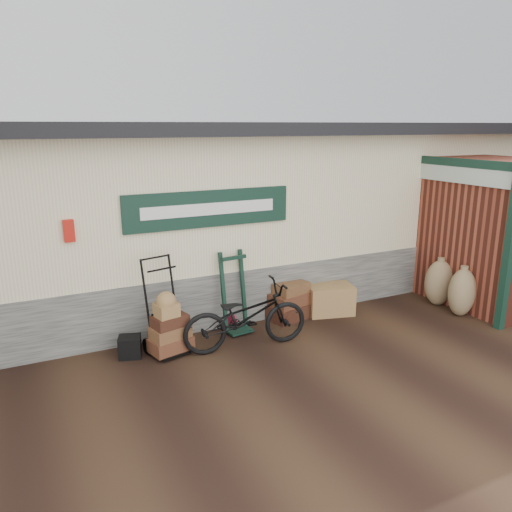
{
  "coord_description": "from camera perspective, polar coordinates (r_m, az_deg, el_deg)",
  "views": [
    {
      "loc": [
        -2.93,
        -5.96,
        3.16
      ],
      "look_at": [
        0.44,
        0.9,
        1.15
      ],
      "focal_mm": 35.0,
      "sensor_mm": 36.0,
      "label": 1
    }
  ],
  "objects": [
    {
      "name": "wicker_hamper",
      "position": [
        8.72,
        8.39,
        -4.91
      ],
      "size": [
        0.88,
        0.68,
        0.51
      ],
      "primitive_type": "cube",
      "rotation": [
        0.0,
        0.0,
        -0.25
      ],
      "color": "olive",
      "rests_on": "ground"
    },
    {
      "name": "porter_trolley",
      "position": [
        7.19,
        -10.52,
        -5.52
      ],
      "size": [
        0.8,
        0.68,
        1.4
      ],
      "primitive_type": null,
      "rotation": [
        0.0,
        0.0,
        0.24
      ],
      "color": "black",
      "rests_on": "ground"
    },
    {
      "name": "burlap_sack_right",
      "position": [
        9.16,
        22.47,
        -3.86
      ],
      "size": [
        0.61,
        0.55,
        0.83
      ],
      "primitive_type": "ellipsoid",
      "rotation": [
        0.0,
        0.0,
        0.26
      ],
      "color": "olive",
      "rests_on": "ground"
    },
    {
      "name": "ground",
      "position": [
        7.35,
        0.01,
        -10.71
      ],
      "size": [
        80.0,
        80.0,
        0.0
      ],
      "primitive_type": "plane",
      "color": "black",
      "rests_on": "ground"
    },
    {
      "name": "green_barrow",
      "position": [
        7.79,
        -2.46,
        -4.16
      ],
      "size": [
        0.5,
        0.44,
        1.27
      ],
      "primitive_type": null,
      "rotation": [
        0.0,
        0.0,
        0.11
      ],
      "color": "black",
      "rests_on": "ground"
    },
    {
      "name": "burlap_sack_left",
      "position": [
        9.56,
        20.2,
        -2.89
      ],
      "size": [
        0.64,
        0.6,
        0.83
      ],
      "primitive_type": "ellipsoid",
      "rotation": [
        0.0,
        0.0,
        -0.39
      ],
      "color": "olive",
      "rests_on": "ground"
    },
    {
      "name": "station_building",
      "position": [
        9.3,
        -7.51,
        5.06
      ],
      "size": [
        14.4,
        4.1,
        3.2
      ],
      "color": "#4C4C47",
      "rests_on": "ground"
    },
    {
      "name": "brick_outbuilding",
      "position": [
        10.62,
        20.37,
        3.75
      ],
      "size": [
        1.71,
        4.51,
        2.62
      ],
      "color": "maroon",
      "rests_on": "ground"
    },
    {
      "name": "suitcase_stack",
      "position": [
        8.38,
        3.87,
        -5.13
      ],
      "size": [
        0.8,
        0.61,
        0.63
      ],
      "primitive_type": null,
      "rotation": [
        0.0,
        0.0,
        0.25
      ],
      "color": "#321A10",
      "rests_on": "ground"
    },
    {
      "name": "bicycle",
      "position": [
        7.22,
        -1.18,
        -6.51
      ],
      "size": [
        0.82,
        1.92,
        1.09
      ],
      "primitive_type": "imported",
      "rotation": [
        0.0,
        0.0,
        1.48
      ],
      "color": "black",
      "rests_on": "ground"
    },
    {
      "name": "black_trunk",
      "position": [
        7.32,
        -14.21,
        -10.02
      ],
      "size": [
        0.37,
        0.34,
        0.3
      ],
      "primitive_type": "cube",
      "rotation": [
        0.0,
        0.0,
        -0.3
      ],
      "color": "black",
      "rests_on": "ground"
    }
  ]
}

